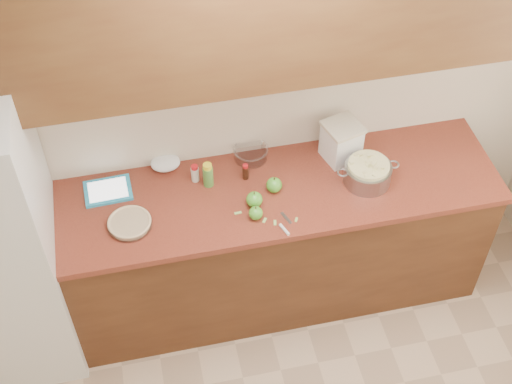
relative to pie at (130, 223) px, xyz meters
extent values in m
plane|color=white|center=(0.71, -1.39, 1.66)|extent=(3.60, 3.60, 0.00)
plane|color=beige|center=(0.71, 0.41, 0.36)|extent=(3.60, 0.00, 3.60)
cube|color=#542E17|center=(0.71, 0.09, -0.50)|extent=(2.60, 0.65, 0.88)
cube|color=brown|center=(0.71, 0.09, -0.04)|extent=(2.64, 0.68, 0.04)
cube|color=brown|center=(0.71, 0.24, 1.01)|extent=(2.60, 0.34, 0.70)
cylinder|color=silver|center=(0.00, 0.00, 0.00)|extent=(0.23, 0.23, 0.03)
cylinder|color=#D4B286|center=(0.00, 0.00, 0.00)|extent=(0.21, 0.21, 0.03)
torus|color=#D4B286|center=(0.00, 0.00, 0.01)|extent=(0.23, 0.23, 0.02)
cylinder|color=gray|center=(1.29, 0.04, 0.04)|extent=(0.26, 0.26, 0.11)
torus|color=gray|center=(1.15, 0.04, 0.08)|extent=(0.06, 0.06, 0.01)
torus|color=gray|center=(1.44, 0.04, 0.08)|extent=(0.06, 0.06, 0.01)
cylinder|color=beige|center=(1.29, 0.04, 0.05)|extent=(0.22, 0.22, 0.12)
cube|color=white|center=(1.20, 0.26, 0.09)|extent=(0.22, 0.22, 0.22)
cube|color=beige|center=(1.20, 0.26, 0.21)|extent=(0.24, 0.24, 0.02)
cube|color=#2796BF|center=(-0.09, 0.26, -0.01)|extent=(0.26, 0.20, 0.02)
cube|color=white|center=(-0.09, 0.26, 0.00)|extent=(0.21, 0.16, 0.00)
cube|color=gray|center=(0.80, -0.12, -0.02)|extent=(0.05, 0.09, 0.00)
cylinder|color=white|center=(0.77, -0.20, -0.01)|extent=(0.04, 0.08, 0.02)
cylinder|color=#4C8C38|center=(0.45, 0.20, 0.04)|extent=(0.06, 0.06, 0.13)
cylinder|color=yellow|center=(0.45, 0.20, 0.12)|extent=(0.05, 0.05, 0.03)
cylinder|color=beige|center=(0.38, 0.25, 0.02)|extent=(0.04, 0.04, 0.09)
cylinder|color=red|center=(0.38, 0.25, 0.08)|extent=(0.04, 0.04, 0.02)
cylinder|color=black|center=(0.65, 0.21, 0.02)|extent=(0.04, 0.04, 0.08)
cylinder|color=red|center=(0.65, 0.21, 0.07)|extent=(0.03, 0.03, 0.02)
cylinder|color=silver|center=(0.71, 0.35, 0.02)|extent=(0.19, 0.19, 0.07)
torus|color=silver|center=(0.71, 0.35, 0.05)|extent=(0.20, 0.20, 0.01)
ellipsoid|color=white|center=(0.24, 0.38, 0.01)|extent=(0.20, 0.18, 0.07)
sphere|color=#4A9F2B|center=(0.66, 0.00, 0.02)|extent=(0.09, 0.09, 0.09)
cylinder|color=#3F2D19|center=(0.66, 0.00, 0.07)|extent=(0.01, 0.01, 0.01)
sphere|color=#4A9F2B|center=(0.78, 0.08, 0.02)|extent=(0.09, 0.09, 0.09)
cylinder|color=#3F2D19|center=(0.78, 0.08, 0.07)|extent=(0.01, 0.01, 0.01)
sphere|color=#4A9F2B|center=(0.65, -0.09, 0.02)|extent=(0.07, 0.07, 0.07)
cylinder|color=#3F2D19|center=(0.65, -0.09, 0.06)|extent=(0.01, 0.01, 0.01)
cube|color=#99C35E|center=(0.56, -0.04, -0.02)|extent=(0.04, 0.02, 0.00)
cube|color=#99C35E|center=(0.69, -0.11, -0.02)|extent=(0.03, 0.04, 0.00)
cube|color=#99C35E|center=(0.85, -0.15, -0.02)|extent=(0.03, 0.03, 0.00)
cube|color=#99C35E|center=(0.74, -0.14, -0.02)|extent=(0.02, 0.04, 0.00)
camera|label=1|loc=(0.13, -2.44, 2.81)|focal=50.00mm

